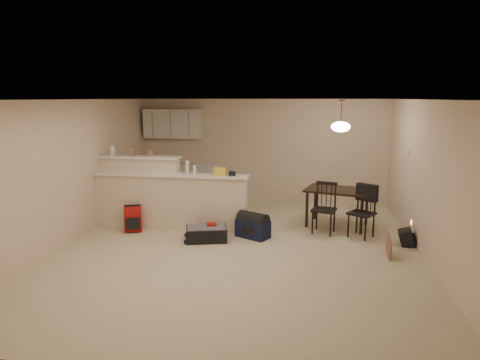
% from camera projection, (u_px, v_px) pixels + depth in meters
% --- Properties ---
extents(room, '(7.00, 7.02, 2.50)m').
position_uv_depth(room, '(239.00, 176.00, 7.08)').
color(room, beige).
rests_on(room, ground).
extents(breakfast_bar, '(3.08, 0.58, 1.39)m').
position_uv_depth(breakfast_bar, '(159.00, 197.00, 8.42)').
color(breakfast_bar, beige).
rests_on(breakfast_bar, ground).
extents(upper_cabinets, '(1.40, 0.34, 0.70)m').
position_uv_depth(upper_cabinets, '(173.00, 124.00, 10.51)').
color(upper_cabinets, white).
rests_on(upper_cabinets, room).
extents(kitchen_counter, '(1.80, 0.60, 0.90)m').
position_uv_depth(kitchen_counter, '(180.00, 183.00, 10.63)').
color(kitchen_counter, white).
rests_on(kitchen_counter, ground).
extents(thermostat, '(0.02, 0.12, 0.12)m').
position_uv_depth(thermostat, '(408.00, 153.00, 8.07)').
color(thermostat, beige).
rests_on(thermostat, room).
extents(jar, '(0.10, 0.10, 0.20)m').
position_uv_depth(jar, '(113.00, 151.00, 8.54)').
color(jar, silver).
rests_on(jar, breakfast_bar).
extents(cereal_box, '(0.10, 0.07, 0.16)m').
position_uv_depth(cereal_box, '(133.00, 152.00, 8.48)').
color(cereal_box, '#97694E').
rests_on(cereal_box, breakfast_bar).
extents(small_box, '(0.08, 0.06, 0.12)m').
position_uv_depth(small_box, '(151.00, 153.00, 8.42)').
color(small_box, '#97694E').
rests_on(small_box, breakfast_bar).
extents(bottle_a, '(0.07, 0.07, 0.26)m').
position_uv_depth(bottle_a, '(187.00, 168.00, 8.13)').
color(bottle_a, silver).
rests_on(bottle_a, breakfast_bar).
extents(bottle_b, '(0.06, 0.06, 0.18)m').
position_uv_depth(bottle_b, '(195.00, 170.00, 8.12)').
color(bottle_b, silver).
rests_on(bottle_b, breakfast_bar).
extents(bag_lump, '(0.22, 0.18, 0.14)m').
position_uv_depth(bag_lump, '(220.00, 172.00, 8.04)').
color(bag_lump, '#97694E').
rests_on(bag_lump, breakfast_bar).
extents(pouch, '(0.12, 0.10, 0.08)m').
position_uv_depth(pouch, '(232.00, 174.00, 8.01)').
color(pouch, '#97694E').
rests_on(pouch, breakfast_bar).
extents(dining_table, '(1.38, 1.10, 0.76)m').
position_uv_depth(dining_table, '(338.00, 194.00, 8.44)').
color(dining_table, black).
rests_on(dining_table, ground).
extents(pendant_lamp, '(0.36, 0.36, 0.62)m').
position_uv_depth(pendant_lamp, '(341.00, 126.00, 8.19)').
color(pendant_lamp, brown).
rests_on(pendant_lamp, room).
extents(dining_chair_near, '(0.51, 0.49, 0.96)m').
position_uv_depth(dining_chair_near, '(324.00, 208.00, 8.04)').
color(dining_chair_near, black).
rests_on(dining_chair_near, ground).
extents(dining_chair_far, '(0.57, 0.56, 0.95)m').
position_uv_depth(dining_chair_far, '(362.00, 212.00, 7.81)').
color(dining_chair_far, black).
rests_on(dining_chair_far, ground).
extents(suitcase, '(0.81, 0.63, 0.24)m').
position_uv_depth(suitcase, '(206.00, 234.00, 7.68)').
color(suitcase, black).
rests_on(suitcase, ground).
extents(red_backpack, '(0.37, 0.31, 0.48)m').
position_uv_depth(red_backpack, '(133.00, 219.00, 8.19)').
color(red_backpack, '#AD1513').
rests_on(red_backpack, ground).
extents(navy_duffel, '(0.68, 0.57, 0.32)m').
position_uv_depth(navy_duffel, '(253.00, 229.00, 7.85)').
color(navy_duffel, '#101835').
rests_on(navy_duffel, ground).
extents(black_daypack, '(0.27, 0.34, 0.28)m').
position_uv_depth(black_daypack, '(406.00, 237.00, 7.44)').
color(black_daypack, black).
rests_on(black_daypack, ground).
extents(cardboard_sheet, '(0.03, 0.44, 0.33)m').
position_uv_depth(cardboard_sheet, '(389.00, 247.00, 6.87)').
color(cardboard_sheet, '#97694E').
rests_on(cardboard_sheet, ground).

